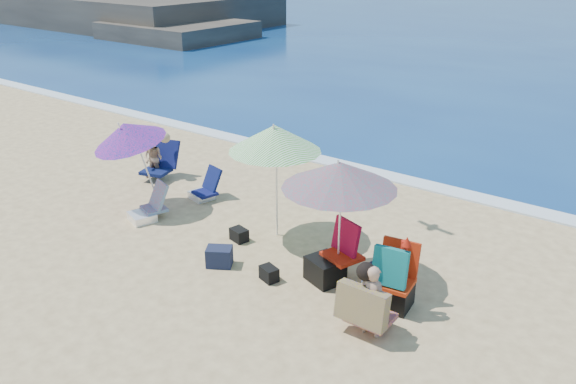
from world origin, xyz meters
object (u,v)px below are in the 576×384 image
Objects in this scene: furled_umbrella at (403,269)px; person_left at (156,158)px; umbrella_turquoise at (340,175)px; umbrella_striped at (275,138)px; umbrella_blue at (127,133)px; chair_rainbow at (149,210)px; camp_chair_right at (392,284)px; camp_chair_left at (330,264)px; chair_navy at (205,191)px; person_center at (368,302)px.

person_left is (-6.49, 1.35, -0.18)m from furled_umbrella.
umbrella_striped is at bearing 161.10° from umbrella_turquoise.
umbrella_blue is 1.45m from chair_rainbow.
umbrella_striped is 1.10× the size of umbrella_blue.
camp_chair_right is (5.45, -0.00, -1.16)m from umbrella_blue.
camp_chair_left is 0.89× the size of person_left.
chair_navy is at bearing 167.82° from umbrella_striped.
umbrella_striped is 2.47× the size of chair_rainbow.
umbrella_blue is 5.65m from person_center.
furled_umbrella is 1.43× the size of chair_rainbow.
camp_chair_right is 0.77m from person_center.
person_left is at bearing 134.64° from chair_rainbow.
umbrella_blue is 5.57m from camp_chair_right.
umbrella_blue is at bearing 167.39° from chair_rainbow.
umbrella_blue is 2.89× the size of chair_navy.
camp_chair_right is at bearing -13.90° from chair_navy.
person_left reaches higher than camp_chair_right.
umbrella_blue is 4.56m from camp_chair_left.
umbrella_turquoise is 0.94× the size of umbrella_striped.
camp_chair_left reaches higher than chair_navy.
umbrella_blue is at bearing -121.04° from chair_navy.
chair_rainbow is at bearing -178.80° from furled_umbrella.
umbrella_striped reaches higher than chair_rainbow.
person_center is (4.80, -1.93, 0.32)m from chair_navy.
furled_umbrella is 6.63m from person_left.
umbrella_turquoise is 2.98× the size of chair_navy.
furled_umbrella is (2.74, -0.72, -1.13)m from umbrella_striped.
camp_chair_left is (3.84, 0.20, 0.10)m from chair_rainbow.
person_center reaches higher than chair_rainbow.
umbrella_striped reaches higher than umbrella_turquoise.
umbrella_turquoise reaches higher than chair_rainbow.
umbrella_blue is 1.80× the size of person_left.
chair_rainbow is at bearing -178.60° from camp_chair_right.
umbrella_striped is at bearing 164.68° from camp_chair_right.
chair_rainbow is 0.82× the size of person_center.
umbrella_blue reaches higher than chair_navy.
chair_rainbow is at bearing -175.78° from umbrella_turquoise.
camp_chair_right is at bearing -9.46° from umbrella_turquoise.
chair_navy is at bearing 164.92° from umbrella_turquoise.
camp_chair_right is (4.75, -1.18, 0.19)m from chair_navy.
furled_umbrella is 1.17× the size of person_center.
umbrella_blue is 1.89× the size of camp_chair_right.
umbrella_blue is at bearing 179.97° from camp_chair_right.
chair_rainbow is 5.00m from person_center.
umbrella_striped is at bearing 151.03° from person_center.
umbrella_blue is at bearing -178.99° from camp_chair_left.
camp_chair_right is at bearing -0.03° from umbrella_blue.
person_center is at bearing -7.28° from chair_rainbow.
umbrella_turquoise is at bearing 138.96° from person_center.
umbrella_striped is 2.96m from umbrella_blue.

